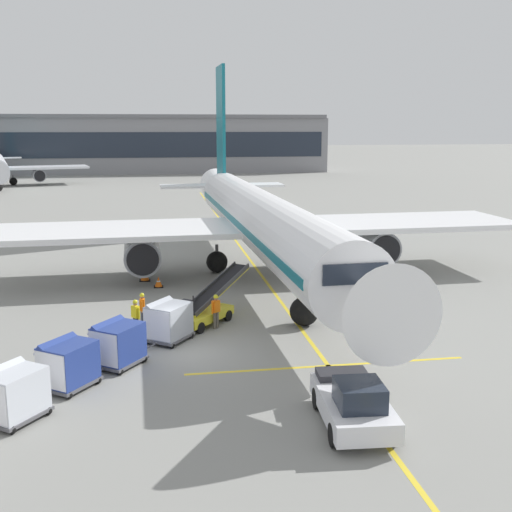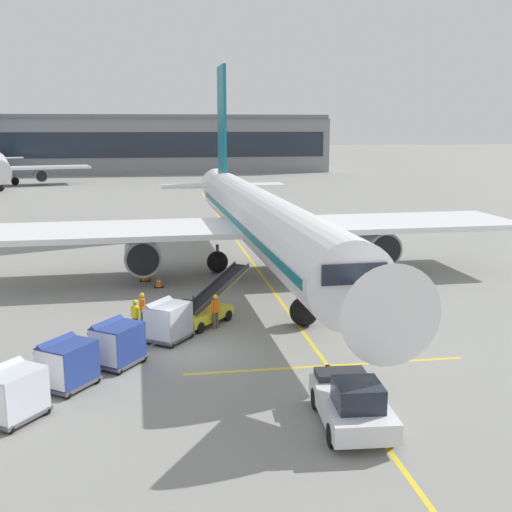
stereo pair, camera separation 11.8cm
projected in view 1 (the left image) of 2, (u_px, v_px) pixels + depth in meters
ground_plane at (189, 353)px, 27.94m from camera, size 600.00×600.00×0.00m
parked_airplane at (259, 220)px, 42.30m from camera, size 35.79×45.62×15.30m
belt_loader at (205, 308)px, 32.12m from camera, size 4.54×4.96×2.55m
baggage_cart_lead at (168, 320)px, 29.39m from camera, size 2.47×2.67×1.91m
baggage_cart_second at (117, 343)px, 26.35m from camera, size 2.47×2.67×1.91m
baggage_cart_third at (68, 363)px, 24.09m from camera, size 2.47×2.67×1.91m
baggage_cart_fourth at (13, 393)px, 21.43m from camera, size 2.47×2.67×1.91m
pushback_tug at (354, 403)px, 21.03m from camera, size 2.38×4.52×1.83m
ground_crew_by_loader at (142, 307)px, 31.49m from camera, size 0.27×0.57×1.74m
ground_crew_by_carts at (216, 309)px, 31.19m from camera, size 0.47×0.42×1.74m
ground_crew_marshaller at (136, 315)px, 30.28m from camera, size 0.43×0.45×1.74m
safety_cone_engine_keepout at (145, 275)px, 41.01m from camera, size 0.71×0.71×0.79m
safety_cone_wingtip at (158, 282)px, 39.38m from camera, size 0.59×0.59×0.67m
apron_guidance_line_lead_in at (262, 276)px, 42.24m from camera, size 0.20×110.00×0.01m
apron_guidance_line_stop_bar at (328, 366)px, 26.50m from camera, size 12.00×0.20×0.01m
terminal_building at (106, 144)px, 137.27m from camera, size 94.64×19.24×12.20m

